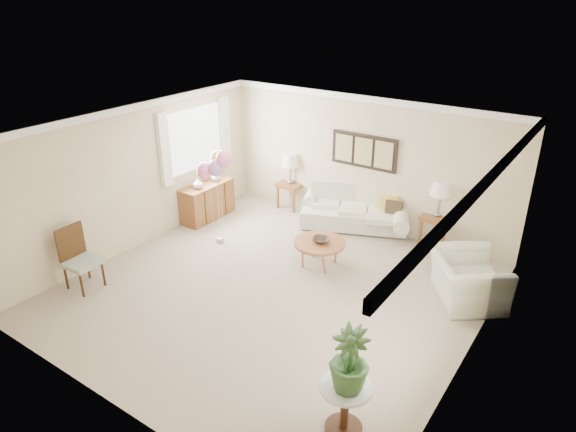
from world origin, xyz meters
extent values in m
plane|color=tan|center=(0.00, 0.00, 0.00)|extent=(6.00, 6.00, 0.00)
cube|color=beige|center=(0.00, 3.00, 1.30)|extent=(6.00, 0.04, 2.60)
cube|color=beige|center=(0.00, -3.00, 1.30)|extent=(6.00, 0.04, 2.60)
cube|color=beige|center=(-3.00, 0.00, 1.30)|extent=(0.04, 6.00, 2.60)
cube|color=beige|center=(3.00, 0.00, 1.30)|extent=(0.04, 6.00, 2.60)
cube|color=white|center=(0.00, 0.00, 2.59)|extent=(6.00, 6.00, 0.02)
cube|color=white|center=(0.00, 2.97, 2.54)|extent=(6.00, 0.06, 0.12)
cube|color=white|center=(-2.97, 0.00, 2.54)|extent=(0.06, 6.00, 0.12)
cube|color=white|center=(2.97, 0.00, 2.54)|extent=(0.06, 6.00, 0.12)
cube|color=white|center=(-2.98, 1.50, 1.65)|extent=(0.04, 1.40, 1.20)
cube|color=white|center=(-2.94, 0.65, 1.65)|extent=(0.10, 0.22, 1.40)
cube|color=white|center=(-2.94, 2.35, 1.65)|extent=(0.10, 0.22, 1.40)
cube|color=black|center=(0.00, 2.97, 1.55)|extent=(1.35, 0.04, 0.65)
cube|color=#8C8C59|center=(-0.42, 2.94, 1.55)|extent=(0.36, 0.02, 0.52)
cube|color=#8C8C59|center=(0.00, 2.94, 1.55)|extent=(0.36, 0.02, 0.52)
cube|color=#8C8C59|center=(0.42, 2.94, 1.55)|extent=(0.36, 0.02, 0.52)
cube|color=silver|center=(-0.06, 2.83, 0.21)|extent=(2.23, 1.57, 0.34)
cube|color=silver|center=(-0.06, 3.14, 0.58)|extent=(1.99, 0.98, 0.52)
cylinder|color=silver|center=(-1.04, 2.83, 0.42)|extent=(0.60, 0.90, 0.30)
cylinder|color=silver|center=(0.93, 2.83, 0.42)|extent=(0.60, 0.90, 0.30)
cube|color=silver|center=(-0.65, 2.78, 0.41)|extent=(0.78, 0.84, 0.11)
cube|color=silver|center=(-0.06, 2.78, 0.41)|extent=(0.78, 0.84, 0.11)
cube|color=silver|center=(0.54, 2.78, 0.41)|extent=(0.78, 0.84, 0.11)
cube|color=#96CBE3|center=(-0.79, 2.94, 0.62)|extent=(0.36, 0.11, 0.36)
cube|color=#E6D55B|center=(0.60, 2.94, 0.62)|extent=(0.36, 0.11, 0.36)
cube|color=#3B2B1C|center=(0.74, 2.88, 0.56)|extent=(0.32, 0.09, 0.32)
cube|color=silver|center=(-0.06, 2.83, 0.02)|extent=(1.88, 0.75, 0.04)
cube|color=brown|center=(-1.65, 2.92, 0.53)|extent=(0.52, 0.47, 0.08)
cube|color=brown|center=(-1.86, 2.73, 0.24)|extent=(0.05, 0.05, 0.49)
cube|color=brown|center=(-1.45, 2.73, 0.24)|extent=(0.05, 0.05, 0.49)
cube|color=brown|center=(-1.86, 3.11, 0.24)|extent=(0.05, 0.05, 0.49)
cube|color=brown|center=(-1.45, 3.11, 0.24)|extent=(0.05, 0.05, 0.49)
cube|color=brown|center=(1.54, 3.01, 0.55)|extent=(0.54, 0.49, 0.08)
cube|color=brown|center=(1.33, 2.81, 0.25)|extent=(0.05, 0.05, 0.51)
cube|color=brown|center=(1.76, 2.81, 0.25)|extent=(0.05, 0.05, 0.51)
cube|color=brown|center=(1.33, 3.20, 0.25)|extent=(0.05, 0.05, 0.51)
cube|color=brown|center=(1.76, 3.20, 0.25)|extent=(0.05, 0.05, 0.51)
cylinder|color=gray|center=(-1.65, 2.92, 0.60)|extent=(0.15, 0.15, 0.06)
cylinder|color=gray|center=(-1.65, 2.92, 0.79)|extent=(0.04, 0.04, 0.32)
cone|color=silver|center=(-1.65, 2.92, 1.08)|extent=(0.36, 0.36, 0.26)
cylinder|color=gray|center=(1.54, 3.01, 0.62)|extent=(0.16, 0.16, 0.07)
cylinder|color=gray|center=(1.54, 3.01, 0.82)|extent=(0.04, 0.04, 0.33)
cone|color=silver|center=(1.54, 3.01, 1.12)|extent=(0.38, 0.38, 0.27)
cylinder|color=brown|center=(0.17, 1.13, 0.43)|extent=(0.89, 0.89, 0.05)
cylinder|color=brown|center=(0.38, 1.34, 0.20)|extent=(0.04, 0.04, 0.40)
cylinder|color=brown|center=(-0.04, 1.34, 0.20)|extent=(0.04, 0.04, 0.40)
cylinder|color=brown|center=(-0.04, 0.92, 0.20)|extent=(0.04, 0.04, 0.40)
cylinder|color=brown|center=(0.38, 0.92, 0.20)|extent=(0.04, 0.04, 0.40)
imported|color=#32261F|center=(0.19, 1.12, 0.49)|extent=(0.36, 0.36, 0.07)
imported|color=silver|center=(2.58, 1.46, 0.37)|extent=(1.46, 1.49, 0.73)
cylinder|color=silver|center=(2.27, -1.81, 0.60)|extent=(0.57, 0.57, 0.04)
cylinder|color=#37200D|center=(2.27, -1.81, 0.29)|extent=(0.09, 0.09, 0.57)
cylinder|color=#37200D|center=(2.27, -1.81, 0.00)|extent=(0.42, 0.42, 0.01)
imported|color=#2C4E25|center=(2.30, -1.83, 0.99)|extent=(0.51, 0.51, 0.74)
cube|color=gray|center=(-2.54, -1.61, 0.45)|extent=(0.53, 0.53, 0.07)
cylinder|color=#37200D|center=(-2.74, -1.81, 0.21)|extent=(0.04, 0.04, 0.42)
cylinder|color=#37200D|center=(-2.34, -1.81, 0.21)|extent=(0.04, 0.04, 0.42)
cylinder|color=#37200D|center=(-2.74, -1.41, 0.21)|extent=(0.04, 0.04, 0.42)
cylinder|color=#37200D|center=(-2.34, -1.41, 0.21)|extent=(0.04, 0.04, 0.42)
cube|color=#37200D|center=(-2.76, -1.61, 0.75)|extent=(0.06, 0.48, 0.55)
cube|color=brown|center=(-2.76, 1.50, 0.37)|extent=(0.45, 1.20, 0.74)
cube|color=#37200D|center=(-2.75, 1.20, 0.37)|extent=(0.46, 0.02, 0.70)
cube|color=#37200D|center=(-2.75, 1.80, 0.37)|extent=(0.46, 0.02, 0.70)
imported|color=silver|center=(-2.74, 1.25, 0.84)|extent=(0.26, 0.26, 0.21)
imported|color=beige|center=(-2.74, 1.77, 0.84)|extent=(0.24, 0.24, 0.19)
cube|color=gray|center=(-1.83, 0.80, 0.04)|extent=(0.10, 0.10, 0.08)
ellipsoid|color=pink|center=(-1.98, 0.68, 1.42)|extent=(0.27, 0.27, 0.32)
cylinder|color=silver|center=(-1.90, 0.74, 0.67)|extent=(0.01, 0.01, 1.19)
ellipsoid|color=#AB84BF|center=(-1.77, 0.75, 1.50)|extent=(0.27, 0.27, 0.32)
cylinder|color=silver|center=(-1.80, 0.78, 0.71)|extent=(0.01, 0.01, 1.26)
ellipsoid|color=gold|center=(-1.88, 0.94, 1.59)|extent=(0.27, 0.27, 0.32)
cylinder|color=silver|center=(-1.85, 0.87, 0.76)|extent=(0.01, 0.01, 1.36)
ellipsoid|color=pink|center=(-1.64, 0.83, 1.67)|extent=(0.27, 0.27, 0.32)
cylinder|color=silver|center=(-1.74, 0.82, 0.79)|extent=(0.01, 0.01, 1.43)
camera|label=1|loc=(4.12, -5.57, 4.46)|focal=32.00mm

